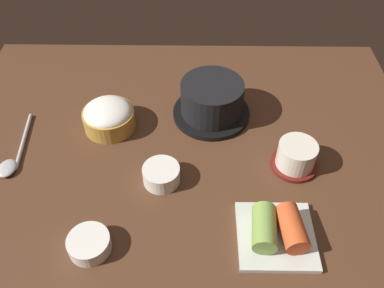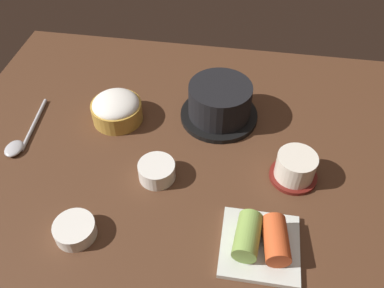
{
  "view_description": "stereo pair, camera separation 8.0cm",
  "coord_description": "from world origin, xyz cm",
  "px_view_note": "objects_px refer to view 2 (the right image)",
  "views": [
    {
      "loc": [
        2.74,
        -57.46,
        63.31
      ],
      "look_at": [
        2.0,
        -2.0,
        5.0
      ],
      "focal_mm": 37.77,
      "sensor_mm": 36.0,
      "label": 1
    },
    {
      "loc": [
        10.75,
        -56.77,
        63.31
      ],
      "look_at": [
        2.0,
        -2.0,
        5.0
      ],
      "focal_mm": 37.77,
      "sensor_mm": 36.0,
      "label": 2
    }
  ],
  "objects_px": {
    "banchan_cup_center": "(157,170)",
    "kimchi_plate": "(261,241)",
    "tea_cup_with_saucer": "(295,167)",
    "spoon": "(21,140)",
    "rice_bowl": "(117,108)",
    "side_bowl_near": "(75,229)",
    "stone_pot": "(220,103)"
  },
  "relations": [
    {
      "from": "banchan_cup_center",
      "to": "kimchi_plate",
      "type": "bearing_deg",
      "value": -30.99
    },
    {
      "from": "tea_cup_with_saucer",
      "to": "spoon",
      "type": "relative_size",
      "value": 0.5
    },
    {
      "from": "tea_cup_with_saucer",
      "to": "banchan_cup_center",
      "type": "bearing_deg",
      "value": -171.09
    },
    {
      "from": "rice_bowl",
      "to": "side_bowl_near",
      "type": "xyz_separation_m",
      "value": [
        0.01,
        -0.3,
        -0.02
      ]
    },
    {
      "from": "tea_cup_with_saucer",
      "to": "side_bowl_near",
      "type": "height_order",
      "value": "tea_cup_with_saucer"
    },
    {
      "from": "rice_bowl",
      "to": "kimchi_plate",
      "type": "xyz_separation_m",
      "value": [
        0.33,
        -0.27,
        -0.01
      ]
    },
    {
      "from": "rice_bowl",
      "to": "kimchi_plate",
      "type": "bearing_deg",
      "value": -39.78
    },
    {
      "from": "rice_bowl",
      "to": "spoon",
      "type": "relative_size",
      "value": 0.61
    },
    {
      "from": "stone_pot",
      "to": "kimchi_plate",
      "type": "height_order",
      "value": "stone_pot"
    },
    {
      "from": "kimchi_plate",
      "to": "tea_cup_with_saucer",
      "type": "bearing_deg",
      "value": 70.67
    },
    {
      "from": "kimchi_plate",
      "to": "rice_bowl",
      "type": "bearing_deg",
      "value": 140.22
    },
    {
      "from": "stone_pot",
      "to": "rice_bowl",
      "type": "height_order",
      "value": "stone_pot"
    },
    {
      "from": "kimchi_plate",
      "to": "side_bowl_near",
      "type": "xyz_separation_m",
      "value": [
        -0.31,
        -0.02,
        -0.01
      ]
    },
    {
      "from": "banchan_cup_center",
      "to": "spoon",
      "type": "bearing_deg",
      "value": 171.32
    },
    {
      "from": "spoon",
      "to": "tea_cup_with_saucer",
      "type": "bearing_deg",
      "value": -0.55
    },
    {
      "from": "rice_bowl",
      "to": "side_bowl_near",
      "type": "relative_size",
      "value": 1.54
    },
    {
      "from": "stone_pot",
      "to": "side_bowl_near",
      "type": "relative_size",
      "value": 2.39
    },
    {
      "from": "banchan_cup_center",
      "to": "kimchi_plate",
      "type": "xyz_separation_m",
      "value": [
        0.2,
        -0.12,
        0.0
      ]
    },
    {
      "from": "kimchi_plate",
      "to": "spoon",
      "type": "xyz_separation_m",
      "value": [
        -0.51,
        0.17,
        -0.01
      ]
    },
    {
      "from": "tea_cup_with_saucer",
      "to": "spoon",
      "type": "height_order",
      "value": "tea_cup_with_saucer"
    },
    {
      "from": "tea_cup_with_saucer",
      "to": "spoon",
      "type": "distance_m",
      "value": 0.56
    },
    {
      "from": "tea_cup_with_saucer",
      "to": "spoon",
      "type": "bearing_deg",
      "value": 179.45
    },
    {
      "from": "rice_bowl",
      "to": "tea_cup_with_saucer",
      "type": "height_order",
      "value": "rice_bowl"
    },
    {
      "from": "stone_pot",
      "to": "banchan_cup_center",
      "type": "relative_size",
      "value": 2.4
    },
    {
      "from": "kimchi_plate",
      "to": "side_bowl_near",
      "type": "height_order",
      "value": "kimchi_plate"
    },
    {
      "from": "tea_cup_with_saucer",
      "to": "side_bowl_near",
      "type": "distance_m",
      "value": 0.42
    },
    {
      "from": "rice_bowl",
      "to": "spoon",
      "type": "height_order",
      "value": "rice_bowl"
    },
    {
      "from": "kimchi_plate",
      "to": "banchan_cup_center",
      "type": "bearing_deg",
      "value": 149.01
    },
    {
      "from": "spoon",
      "to": "side_bowl_near",
      "type": "bearing_deg",
      "value": -45.13
    },
    {
      "from": "side_bowl_near",
      "to": "stone_pot",
      "type": "bearing_deg",
      "value": 58.14
    },
    {
      "from": "spoon",
      "to": "kimchi_plate",
      "type": "bearing_deg",
      "value": -18.4
    },
    {
      "from": "stone_pot",
      "to": "side_bowl_near",
      "type": "height_order",
      "value": "stone_pot"
    }
  ]
}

